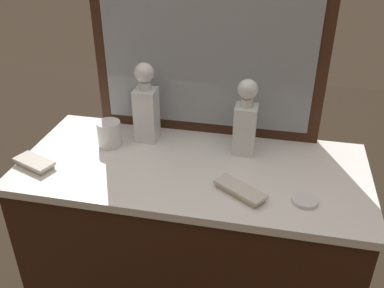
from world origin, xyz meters
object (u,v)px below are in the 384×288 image
object	(u,v)px
silver_brush_right	(240,191)
crystal_decanter_rear	(245,124)
porcelain_dish	(305,200)
crystal_decanter_center	(146,110)
crystal_tumbler_left	(109,135)
silver_brush_front	(34,163)

from	to	relation	value
silver_brush_right	crystal_decanter_rear	bearing A→B (deg)	93.77
silver_brush_right	porcelain_dish	distance (m)	0.19
crystal_decanter_center	crystal_tumbler_left	xyz separation A→B (m)	(-0.12, -0.07, -0.07)
crystal_tumbler_left	porcelain_dish	world-z (taller)	crystal_tumbler_left
crystal_tumbler_left	silver_brush_front	size ratio (longest dim) A/B	0.60
porcelain_dish	crystal_decanter_center	bearing A→B (deg)	154.47
porcelain_dish	crystal_tumbler_left	bearing A→B (deg)	164.02
crystal_tumbler_left	silver_brush_right	xyz separation A→B (m)	(0.49, -0.19, -0.03)
crystal_tumbler_left	silver_brush_right	world-z (taller)	crystal_tumbler_left
crystal_decanter_rear	porcelain_dish	distance (m)	0.34
crystal_decanter_rear	silver_brush_front	size ratio (longest dim) A/B	1.75
silver_brush_right	porcelain_dish	world-z (taller)	silver_brush_right
crystal_decanter_center	silver_brush_front	xyz separation A→B (m)	(-0.31, -0.26, -0.10)
silver_brush_front	silver_brush_right	xyz separation A→B (m)	(0.68, -0.01, 0.00)
crystal_tumbler_left	porcelain_dish	bearing A→B (deg)	-15.98
silver_brush_front	porcelain_dish	world-z (taller)	silver_brush_front
crystal_decanter_rear	crystal_tumbler_left	size ratio (longest dim) A/B	2.92
crystal_decanter_center	silver_brush_front	distance (m)	0.41
crystal_decanter_center	silver_brush_front	bearing A→B (deg)	-139.96
crystal_decanter_center	silver_brush_front	size ratio (longest dim) A/B	1.90
silver_brush_right	silver_brush_front	bearing A→B (deg)	179.19
silver_brush_front	crystal_decanter_rear	bearing A→B (deg)	19.98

